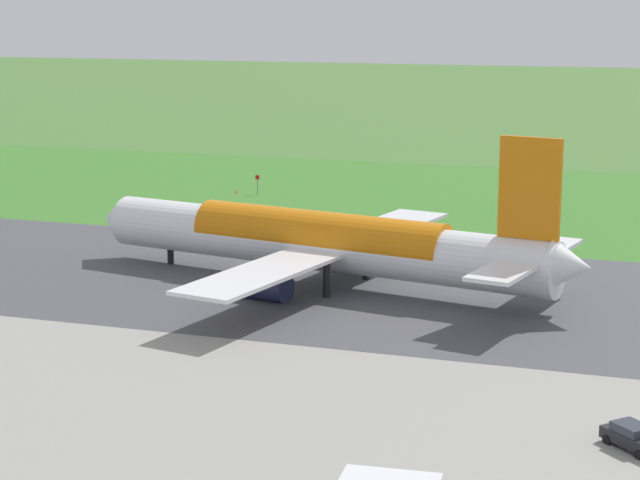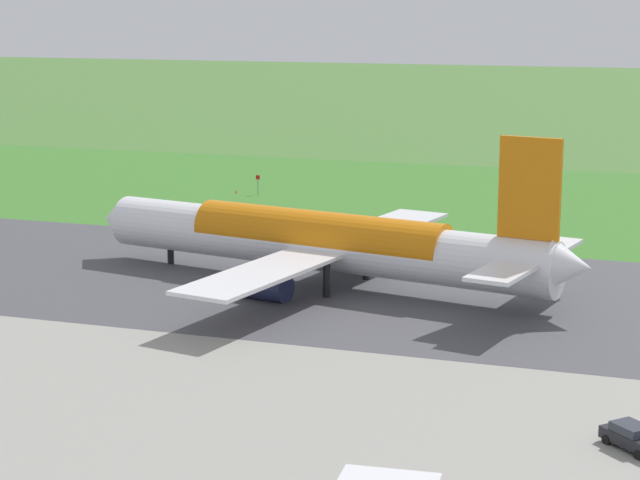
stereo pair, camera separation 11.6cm
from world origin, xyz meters
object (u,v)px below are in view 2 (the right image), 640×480
(service_car_followme, at_px, (632,437))
(airliner_main, at_px, (323,242))
(traffic_cone_orange, at_px, (236,192))
(no_stopping_sign, at_px, (258,183))

(service_car_followme, bearing_deg, airliner_main, -46.91)
(traffic_cone_orange, bearing_deg, service_car_followme, 126.74)
(service_car_followme, relative_size, no_stopping_sign, 1.50)
(no_stopping_sign, bearing_deg, traffic_cone_orange, -3.38)
(airliner_main, distance_m, service_car_followme, 46.27)
(airliner_main, bearing_deg, traffic_cone_orange, -58.46)
(traffic_cone_orange, bearing_deg, airliner_main, 121.54)
(airliner_main, distance_m, no_stopping_sign, 54.49)
(no_stopping_sign, distance_m, traffic_cone_orange, 3.75)
(service_car_followme, height_order, no_stopping_sign, no_stopping_sign)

